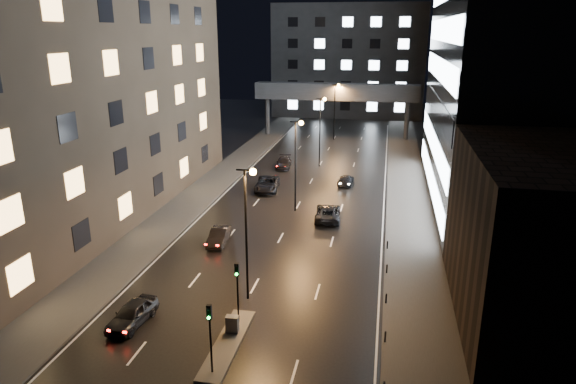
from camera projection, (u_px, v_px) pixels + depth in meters
name	position (u px, v px, depth m)	size (l,w,h in m)	color
ground	(311.00, 181.00, 68.53)	(160.00, 160.00, 0.00)	black
sidewalk_left	(210.00, 186.00, 66.10)	(5.00, 110.00, 0.15)	#383533
sidewalk_right	(408.00, 198.00, 61.55)	(5.00, 110.00, 0.15)	#383533
building_left	(69.00, 23.00, 51.63)	(15.00, 48.00, 40.00)	#2D2319
building_right_low	(541.00, 239.00, 34.06)	(10.00, 18.00, 12.00)	black
building_far	(349.00, 61.00, 119.05)	(34.00, 14.00, 25.00)	#333335
skybridge	(336.00, 93.00, 94.10)	(30.00, 3.00, 10.00)	#333335
median_island	(228.00, 343.00, 32.88)	(1.60, 8.00, 0.15)	#383533
traffic_signal_near	(237.00, 283.00, 34.31)	(0.28, 0.34, 4.40)	black
traffic_signal_far	(210.00, 328.00, 29.16)	(0.28, 0.34, 4.40)	black
bollard_row	(386.00, 317.00, 35.18)	(0.12, 25.12, 0.90)	black
streetlight_near	(248.00, 217.00, 36.59)	(1.45, 0.50, 10.15)	black
streetlight_mid_a	(297.00, 154.00, 55.31)	(1.45, 0.50, 10.15)	black
streetlight_mid_b	(321.00, 123.00, 74.03)	(1.45, 0.50, 10.15)	black
streetlight_far	(336.00, 104.00, 92.75)	(1.45, 0.50, 10.15)	black
car_away_a	(132.00, 314.00, 34.99)	(1.83, 4.55, 1.55)	black
car_away_b	(219.00, 236.00, 48.33)	(1.53, 4.40, 1.45)	black
car_away_c	(267.00, 184.00, 64.36)	(2.74, 5.94, 1.65)	black
car_away_d	(284.00, 163.00, 75.11)	(2.05, 5.05, 1.46)	black
car_toward_a	(328.00, 212.00, 54.47)	(2.56, 5.55, 1.54)	black
car_toward_b	(346.00, 180.00, 66.84)	(1.78, 4.37, 1.27)	black
utility_cabinet	(232.00, 324.00, 33.86)	(0.82, 0.51, 1.16)	#535356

